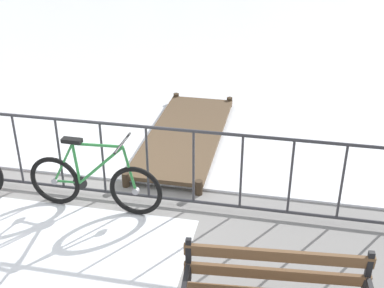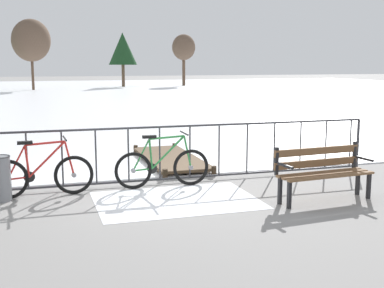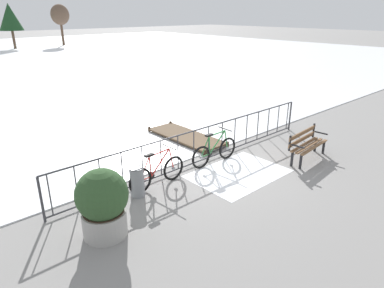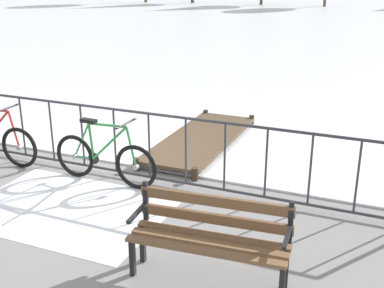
{
  "view_description": "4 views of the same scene",
  "coord_description": "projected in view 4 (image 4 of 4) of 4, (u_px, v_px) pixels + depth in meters",
  "views": [
    {
      "loc": [
        2.47,
        -5.12,
        3.54
      ],
      "look_at": [
        1.38,
        0.21,
        0.77
      ],
      "focal_mm": 46.8,
      "sensor_mm": 36.0,
      "label": 1
    },
    {
      "loc": [
        -1.82,
        -8.77,
        2.19
      ],
      "look_at": [
        0.64,
        -0.84,
        0.85
      ],
      "focal_mm": 46.95,
      "sensor_mm": 36.0,
      "label": 2
    },
    {
      "loc": [
        -6.28,
        -6.6,
        4.12
      ],
      "look_at": [
        -0.79,
        -0.49,
        0.93
      ],
      "focal_mm": 32.03,
      "sensor_mm": 36.0,
      "label": 3
    },
    {
      "loc": [
        4.04,
        -5.91,
        3.01
      ],
      "look_at": [
        1.39,
        0.35,
        0.55
      ],
      "focal_mm": 46.2,
      "sensor_mm": 36.0,
      "label": 4
    }
  ],
  "objects": [
    {
      "name": "ground_plane",
      "position": [
        101.0,
        173.0,
        7.62
      ],
      "size": [
        160.0,
        160.0,
        0.0
      ],
      "primitive_type": "plane",
      "color": "gray"
    },
    {
      "name": "frozen_pond",
      "position": [
        340.0,
        15.0,
        32.2
      ],
      "size": [
        80.0,
        56.0,
        0.03
      ],
      "primitive_type": "cube",
      "color": "white",
      "rests_on": "ground"
    },
    {
      "name": "snow_patch",
      "position": [
        68.0,
        209.0,
        6.48
      ],
      "size": [
        2.59,
        1.83,
        0.01
      ],
      "primitive_type": "cube",
      "color": "white",
      "rests_on": "ground"
    },
    {
      "name": "railing_fence",
      "position": [
        98.0,
        138.0,
        7.43
      ],
      "size": [
        9.06,
        0.06,
        1.07
      ],
      "color": "#38383D",
      "rests_on": "ground"
    },
    {
      "name": "bicycle_second",
      "position": [
        104.0,
        159.0,
        7.16
      ],
      "size": [
        1.71,
        0.52,
        0.97
      ],
      "color": "black",
      "rests_on": "ground"
    },
    {
      "name": "park_bench",
      "position": [
        211.0,
        232.0,
        4.92
      ],
      "size": [
        1.64,
        0.62,
        0.89
      ],
      "color": "brown",
      "rests_on": "ground"
    },
    {
      "name": "wooden_dock",
      "position": [
        201.0,
        138.0,
        8.77
      ],
      "size": [
        1.1,
        3.05,
        0.2
      ],
      "color": "brown",
      "rests_on": "ground"
    }
  ]
}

